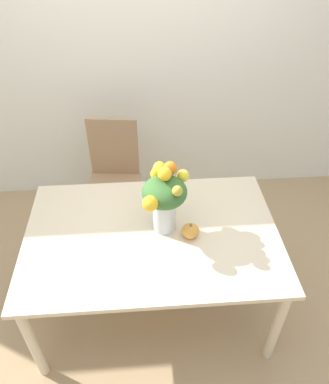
{
  "coord_description": "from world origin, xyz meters",
  "views": [
    {
      "loc": [
        -0.04,
        -1.59,
        2.39
      ],
      "look_at": [
        0.08,
        0.05,
        1.01
      ],
      "focal_mm": 35.0,
      "sensor_mm": 36.0,
      "label": 1
    }
  ],
  "objects": [
    {
      "name": "flower_vase",
      "position": [
        0.08,
        0.05,
        0.97
      ],
      "size": [
        0.29,
        0.37,
        0.46
      ],
      "color": "silver",
      "rests_on": "dining_table"
    },
    {
      "name": "wall_back",
      "position": [
        0.0,
        1.4,
        1.35
      ],
      "size": [
        8.0,
        0.06,
        2.7
      ],
      "color": "silver",
      "rests_on": "ground_plane"
    },
    {
      "name": "dining_chair_near_window",
      "position": [
        -0.28,
        0.85,
        0.5
      ],
      "size": [
        0.47,
        0.47,
        0.98
      ],
      "rotation": [
        0.0,
        0.0,
        -0.12
      ],
      "color": "#9E7A56",
      "rests_on": "ground_plane"
    },
    {
      "name": "ground_plane",
      "position": [
        0.0,
        0.0,
        0.0
      ],
      "size": [
        12.0,
        12.0,
        0.0
      ],
      "primitive_type": "plane",
      "color": "tan"
    },
    {
      "name": "dining_table",
      "position": [
        0.0,
        0.0,
        0.65
      ],
      "size": [
        1.55,
        1.03,
        0.73
      ],
      "color": "beige",
      "rests_on": "ground_plane"
    },
    {
      "name": "pumpkin",
      "position": [
        0.23,
        -0.04,
        0.77
      ],
      "size": [
        0.11,
        0.11,
        0.1
      ],
      "color": "gold",
      "rests_on": "dining_table"
    }
  ]
}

